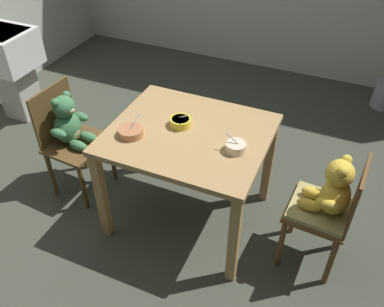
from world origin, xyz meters
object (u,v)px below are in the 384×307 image
at_px(dining_table, 189,146).
at_px(porridge_bowl_terracotta_near_left, 131,132).
at_px(teddy_chair_near_left, 69,129).
at_px(porridge_bowl_cream_near_right, 236,147).
at_px(porridge_bowl_yellow_center, 180,122).
at_px(teddy_chair_near_right, 330,199).
at_px(sink_basin, 11,62).

xyz_separation_m(dining_table, porridge_bowl_terracotta_near_left, (-0.32, -0.17, 0.14)).
relative_size(dining_table, teddy_chair_near_left, 1.17).
height_order(dining_table, porridge_bowl_terracotta_near_left, porridge_bowl_terracotta_near_left).
distance_m(porridge_bowl_cream_near_right, porridge_bowl_terracotta_near_left, 0.66).
relative_size(teddy_chair_near_left, porridge_bowl_yellow_center, 6.25).
bearing_deg(porridge_bowl_cream_near_right, porridge_bowl_terracotta_near_left, -170.44).
height_order(teddy_chair_near_right, porridge_bowl_terracotta_near_left, porridge_bowl_terracotta_near_left).
relative_size(teddy_chair_near_right, sink_basin, 1.00).
xyz_separation_m(teddy_chair_near_left, porridge_bowl_cream_near_right, (1.25, -0.01, 0.23)).
distance_m(dining_table, porridge_bowl_terracotta_near_left, 0.39).
bearing_deg(sink_basin, teddy_chair_near_right, -11.84).
xyz_separation_m(porridge_bowl_terracotta_near_left, sink_basin, (-1.73, 0.76, -0.22)).
bearing_deg(sink_basin, dining_table, -16.09).
xyz_separation_m(dining_table, teddy_chair_near_left, (-0.92, -0.05, -0.09)).
distance_m(porridge_bowl_cream_near_right, sink_basin, 2.48).
xyz_separation_m(dining_table, teddy_chair_near_right, (0.92, -0.03, -0.09)).
xyz_separation_m(teddy_chair_near_left, porridge_bowl_yellow_center, (0.85, 0.10, 0.23)).
height_order(porridge_bowl_yellow_center, porridge_bowl_terracotta_near_left, porridge_bowl_terracotta_near_left).
bearing_deg(dining_table, teddy_chair_near_right, -1.94).
bearing_deg(porridge_bowl_terracotta_near_left, porridge_bowl_cream_near_right, 9.56).
bearing_deg(porridge_bowl_terracotta_near_left, teddy_chair_near_right, 6.50).
height_order(teddy_chair_near_left, porridge_bowl_yellow_center, porridge_bowl_yellow_center).
bearing_deg(porridge_bowl_yellow_center, porridge_bowl_terracotta_near_left, -137.76).
bearing_deg(teddy_chair_near_left, dining_table, 7.49).
height_order(porridge_bowl_terracotta_near_left, sink_basin, porridge_bowl_terracotta_near_left).
distance_m(teddy_chair_near_right, porridge_bowl_terracotta_near_left, 1.26).
xyz_separation_m(teddy_chair_near_left, porridge_bowl_terracotta_near_left, (0.61, -0.12, 0.23)).
xyz_separation_m(teddy_chair_near_right, teddy_chair_near_left, (-1.84, -0.02, -0.00)).
relative_size(teddy_chair_near_right, porridge_bowl_yellow_center, 6.26).
xyz_separation_m(porridge_bowl_cream_near_right, porridge_bowl_terracotta_near_left, (-0.65, -0.11, -0.00)).
bearing_deg(porridge_bowl_yellow_center, porridge_bowl_cream_near_right, -14.86).
bearing_deg(porridge_bowl_cream_near_right, porridge_bowl_yellow_center, 165.14).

